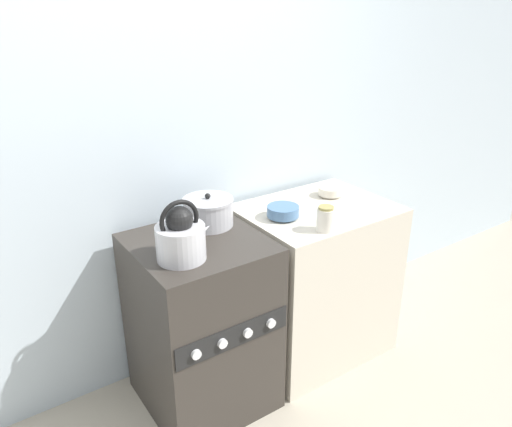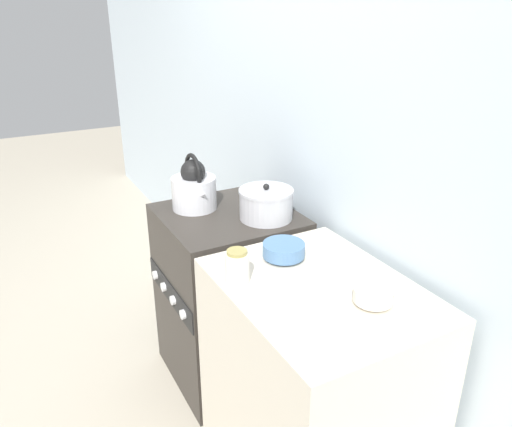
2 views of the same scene
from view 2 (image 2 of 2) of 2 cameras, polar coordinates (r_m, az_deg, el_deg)
The scene contains 9 objects.
ground_plane at distance 2.73m, azimuth -8.90°, elevation -18.96°, with size 12.00×12.00×0.00m, color #B2A893.
wall_back at distance 2.41m, azimuth 5.04°, elevation 9.36°, with size 7.00×0.06×2.50m.
stove at distance 2.55m, azimuth -3.09°, elevation -9.39°, with size 0.60×0.62×0.90m.
counter at distance 2.04m, azimuth 6.66°, elevation -19.08°, with size 0.80×0.62×0.90m.
kettle at distance 2.37m, azimuth -7.10°, elevation 2.90°, with size 0.26×0.21×0.27m.
cooking_pot at distance 2.26m, azimuth 1.16°, elevation 1.11°, with size 0.25×0.25×0.17m.
enamel_bowl at distance 1.93m, azimuth 3.19°, elevation -4.17°, with size 0.16×0.16×0.06m.
small_ceramic_bowl at distance 1.70m, azimuth 13.26°, elevation -9.06°, with size 0.13×0.13×0.05m.
storage_jar at distance 1.76m, azimuth -2.16°, elevation -6.11°, with size 0.09×0.09×0.12m.
Camera 2 is at (1.95, -0.60, 1.81)m, focal length 35.00 mm.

